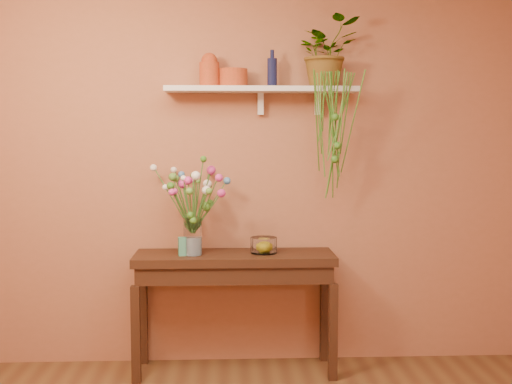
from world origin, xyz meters
TOP-DOWN VIEW (x-y plane):
  - room at (0.00, 0.00)m, footprint 4.04×4.04m
  - sideboard at (-0.14, 1.76)m, footprint 1.34×0.43m
  - wall_shelf at (0.06, 1.87)m, footprint 1.30×0.24m
  - terracotta_jug at (-0.30, 1.87)m, footprint 0.17×0.17m
  - terracotta_pot at (-0.14, 1.89)m, footprint 0.24×0.24m
  - blue_bottle at (0.12, 1.88)m, footprint 0.09×0.09m
  - spider_plant at (0.49, 1.88)m, footprint 0.53×0.50m
  - plant_fronds at (0.52, 1.71)m, footprint 0.33×0.40m
  - glass_vase at (-0.41, 1.72)m, footprint 0.12×0.12m
  - bouquet at (-0.39, 1.72)m, footprint 0.55×0.49m
  - glass_bowl at (0.06, 1.77)m, footprint 0.18×0.18m
  - lemon at (0.06, 1.77)m, footprint 0.08×0.08m
  - carton at (-0.48, 1.70)m, footprint 0.07×0.06m

SIDE VIEW (x-z plane):
  - sideboard at x=-0.14m, z-range 0.29..1.10m
  - lemon at x=0.06m, z-range 0.82..0.90m
  - glass_bowl at x=0.06m, z-range 0.81..0.92m
  - carton at x=-0.48m, z-range 0.82..0.94m
  - glass_vase at x=-0.41m, z-range 0.80..1.05m
  - bouquet at x=-0.39m, z-range 1.01..1.52m
  - room at x=0.00m, z-range 0.00..2.70m
  - plant_fronds at x=0.52m, z-range 1.25..2.09m
  - wall_shelf at x=0.06m, z-range 1.82..2.01m
  - terracotta_pot at x=-0.14m, z-range 1.94..2.06m
  - blue_bottle at x=0.12m, z-range 1.91..2.16m
  - terracotta_jug at x=-0.30m, z-range 1.93..2.16m
  - spider_plant at x=0.49m, z-range 1.94..2.40m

